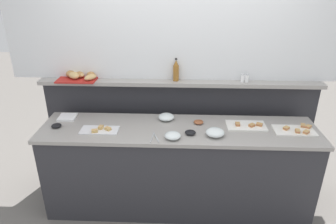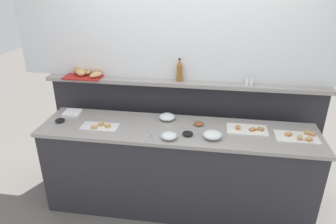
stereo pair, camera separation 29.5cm
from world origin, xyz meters
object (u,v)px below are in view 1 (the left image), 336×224
sandwich_platter_side (100,130)px  glass_bowl_medium (166,117)px  condiment_bowl_dark (190,132)px  condiment_bowl_cream (56,126)px  sandwich_platter_front (296,130)px  bread_basket (79,76)px  salt_shaker (243,78)px  sandwich_platter_rear (247,125)px  glass_bowl_small (215,133)px  vinegar_bottle_amber (176,71)px  serving_tongs (154,137)px  glass_bowl_large (173,136)px  napkin_stack (67,117)px  pepper_shaker (247,78)px  condiment_bowl_red (199,122)px

sandwich_platter_side → glass_bowl_medium: bearing=23.1°
condiment_bowl_dark → condiment_bowl_cream: bearing=176.3°
condiment_bowl_dark → sandwich_platter_side: bearing=177.9°
sandwich_platter_side → sandwich_platter_front: same height
sandwich_platter_side → bread_basket: bearing=121.2°
glass_bowl_medium → salt_shaker: (0.77, 0.23, 0.34)m
condiment_bowl_cream → condiment_bowl_dark: 1.28m
sandwich_platter_rear → bread_basket: 1.78m
glass_bowl_small → condiment_bowl_cream: (-1.50, 0.10, -0.01)m
vinegar_bottle_amber → serving_tongs: bearing=-106.0°
glass_bowl_medium → glass_bowl_small: size_ratio=0.93×
sandwich_platter_front → glass_bowl_large: (-1.15, -0.19, 0.02)m
sandwich_platter_rear → condiment_bowl_dark: bearing=-161.3°
glass_bowl_medium → condiment_bowl_cream: bearing=-168.8°
sandwich_platter_front → sandwich_platter_rear: bearing=170.0°
serving_tongs → napkin_stack: 0.99m
pepper_shaker → serving_tongs: bearing=-146.2°
serving_tongs → vinegar_bottle_amber: vinegar_bottle_amber is taller
condiment_bowl_cream → pepper_shaker: 1.94m
vinegar_bottle_amber → bread_basket: size_ratio=0.56×
sandwich_platter_side → condiment_bowl_cream: 0.44m
sandwich_platter_front → condiment_bowl_red: size_ratio=3.97×
glass_bowl_large → glass_bowl_medium: 0.38m
sandwich_platter_front → serving_tongs: bearing=-171.9°
sandwich_platter_side → serving_tongs: bearing=-12.0°
sandwich_platter_side → glass_bowl_large: size_ratio=2.44×
condiment_bowl_dark → pepper_shaker: 0.86m
glass_bowl_large → salt_shaker: 0.99m
condiment_bowl_dark → napkin_stack: 1.28m
glass_bowl_small → salt_shaker: salt_shaker is taller
napkin_stack → sandwich_platter_rear: bearing=-3.3°
condiment_bowl_red → vinegar_bottle_amber: vinegar_bottle_amber is taller
sandwich_platter_rear → sandwich_platter_side: 1.40m
serving_tongs → pepper_shaker: 1.15m
glass_bowl_large → serving_tongs: (-0.17, 0.01, -0.02)m
serving_tongs → napkin_stack: bearing=158.1°
glass_bowl_large → glass_bowl_small: (0.38, 0.07, 0.00)m
sandwich_platter_side → glass_bowl_small: 1.07m
bread_basket → salt_shaker: bearing=-0.7°
glass_bowl_large → condiment_bowl_red: glass_bowl_large is taller
bread_basket → sandwich_platter_front: bearing=-11.5°
glass_bowl_large → salt_shaker: size_ratio=1.67×
sandwich_platter_rear → condiment_bowl_red: (-0.46, 0.03, 0.01)m
glass_bowl_medium → condiment_bowl_cream: size_ratio=1.69×
glass_bowl_large → glass_bowl_medium: glass_bowl_medium is taller
glass_bowl_medium → salt_shaker: size_ratio=1.83×
sandwich_platter_front → pepper_shaker: size_ratio=4.32×
condiment_bowl_dark → vinegar_bottle_amber: (-0.15, 0.54, 0.42)m
sandwich_platter_rear → pepper_shaker: (0.03, 0.34, 0.37)m
sandwich_platter_front → glass_bowl_large: glass_bowl_large is taller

